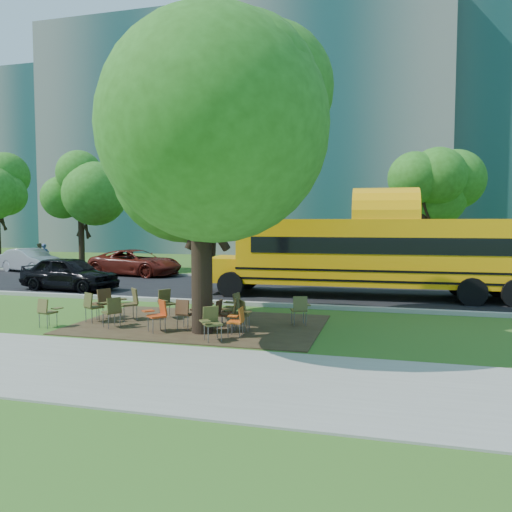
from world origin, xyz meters
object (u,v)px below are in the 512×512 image
(chair_8, at_px, (103,300))
(chair_11, at_px, (203,306))
(pedestrian_b, at_px, (40,255))
(chair_2, at_px, (113,309))
(chair_6, at_px, (237,319))
(chair_10, at_px, (166,301))
(bg_car_red, at_px, (136,263))
(pedestrian_a, at_px, (45,256))
(chair_0, at_px, (47,310))
(chair_3, at_px, (158,313))
(chair_12, at_px, (222,312))
(chair_15, at_px, (238,313))
(chair_14, at_px, (233,305))
(chair_1, at_px, (93,304))
(black_car, at_px, (70,273))
(chair_5, at_px, (211,320))
(chair_13, at_px, (300,307))
(school_bus, at_px, (381,253))
(bg_car_silver, at_px, (31,260))
(main_tree, at_px, (201,136))
(chair_7, at_px, (240,311))
(chair_9, at_px, (130,301))
(chair_4, at_px, (185,311))

(chair_8, relative_size, chair_11, 1.01)
(pedestrian_b, bearing_deg, chair_2, -8.13)
(chair_6, xyz_separation_m, chair_10, (-2.85, 1.82, 0.07))
(bg_car_red, height_order, pedestrian_a, pedestrian_a)
(bg_car_red, bearing_deg, chair_0, -152.89)
(chair_0, distance_m, chair_3, 3.27)
(chair_12, relative_size, pedestrian_b, 0.54)
(chair_15, bearing_deg, chair_14, -8.24)
(chair_1, height_order, black_car, black_car)
(chair_5, distance_m, chair_11, 1.72)
(chair_12, bearing_deg, chair_13, 122.25)
(chair_14, distance_m, chair_15, 0.94)
(school_bus, relative_size, bg_car_silver, 2.98)
(chair_2, relative_size, chair_3, 1.00)
(school_bus, bearing_deg, black_car, -175.88)
(chair_6, distance_m, pedestrian_b, 24.74)
(chair_5, bearing_deg, chair_1, -53.12)
(chair_13, height_order, pedestrian_a, pedestrian_a)
(chair_8, bearing_deg, main_tree, -78.71)
(bg_car_red, bearing_deg, bg_car_silver, 98.77)
(chair_10, xyz_separation_m, bg_car_silver, (-13.60, 10.70, 0.15))
(chair_2, bearing_deg, chair_14, -33.31)
(chair_6, bearing_deg, bg_car_red, 36.15)
(chair_8, bearing_deg, pedestrian_a, 68.38)
(chair_0, xyz_separation_m, chair_15, (5.33, 0.85, 0.02))
(chair_13, distance_m, bg_car_red, 15.31)
(chair_7, distance_m, pedestrian_b, 24.19)
(main_tree, height_order, bg_car_red, main_tree)
(chair_0, height_order, bg_car_silver, bg_car_silver)
(chair_1, xyz_separation_m, chair_8, (0.00, 0.51, 0.04))
(chair_11, height_order, chair_14, chair_11)
(chair_3, height_order, chair_14, chair_14)
(chair_11, xyz_separation_m, chair_12, (0.66, -0.20, -0.09))
(chair_6, distance_m, chair_11, 1.62)
(chair_9, bearing_deg, main_tree, -155.58)
(chair_10, bearing_deg, bg_car_silver, -93.49)
(chair_3, height_order, pedestrian_a, pedestrian_a)
(chair_3, distance_m, black_car, 9.70)
(chair_15, bearing_deg, chair_11, 38.85)
(main_tree, xyz_separation_m, chair_8, (-3.55, 0.90, -4.59))
(black_car, bearing_deg, bg_car_red, 7.94)
(chair_4, relative_size, chair_11, 0.90)
(chair_3, relative_size, pedestrian_b, 0.57)
(chair_6, height_order, pedestrian_b, pedestrian_b)
(chair_2, height_order, chair_12, chair_2)
(chair_0, relative_size, chair_1, 0.91)
(chair_8, bearing_deg, chair_14, -59.93)
(chair_8, relative_size, pedestrian_b, 0.63)
(chair_4, relative_size, chair_8, 0.89)
(chair_9, relative_size, chair_10, 1.08)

